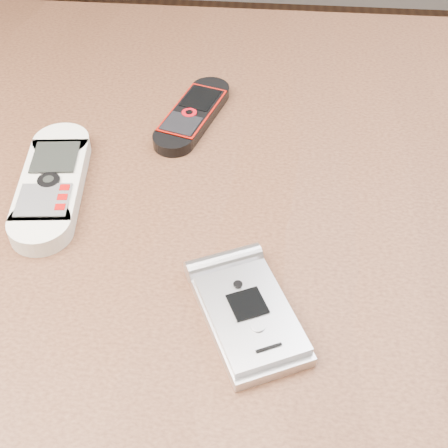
# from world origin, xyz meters

# --- Properties ---
(table) EXTENTS (1.20, 0.80, 0.75)m
(table) POSITION_xyz_m (0.00, 0.00, 0.64)
(table) COLOR black
(table) RESTS_ON ground
(nokia_white) EXTENTS (0.07, 0.16, 0.02)m
(nokia_white) POSITION_xyz_m (-0.15, 0.04, 0.76)
(nokia_white) COLOR silver
(nokia_white) RESTS_ON table
(nokia_black_red) EXTENTS (0.08, 0.14, 0.01)m
(nokia_black_red) POSITION_xyz_m (-0.04, 0.15, 0.76)
(nokia_black_red) COLOR black
(nokia_black_red) RESTS_ON table
(motorola_razr) EXTENTS (0.10, 0.13, 0.02)m
(motorola_razr) POSITION_xyz_m (0.03, -0.09, 0.76)
(motorola_razr) COLOR silver
(motorola_razr) RESTS_ON table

